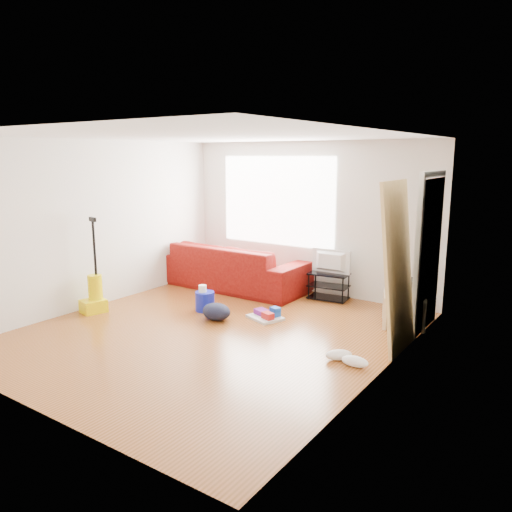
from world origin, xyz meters
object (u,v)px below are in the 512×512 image
Objects in this scene: backpack at (216,320)px; vacuum at (94,295)px; bucket at (205,310)px; cleaning_tray at (266,315)px; tv_stand at (329,286)px; sofa at (233,287)px; side_table at (404,299)px.

backpack is 0.31× the size of vacuum.
cleaning_tray is (0.96, 0.20, 0.05)m from bucket.
tv_stand reaches higher than bucket.
sofa is 4.76× the size of cleaning_tray.
bucket is at bearing 109.29° from sofa.
tv_stand is at bearing 158.38° from side_table.
cleaning_tray is (-1.68, -0.82, -0.32)m from side_table.
sofa is 6.12× the size of backpack.
tv_stand reaches higher than backpack.
sofa is at bearing 125.82° from backpack.
vacuum is at bearing -143.50° from bucket.
vacuum reaches higher than sofa.
sofa is at bearing 84.16° from vacuum.
side_table reaches higher than bucket.
side_table is at bearing 35.75° from backpack.
tv_stand is 1.53× the size of backpack.
bucket is 0.67× the size of backpack.
backpack is at bearing -150.75° from side_table.
backpack is (0.86, -1.54, 0.00)m from sofa.
vacuum is (-3.95, -1.98, -0.11)m from side_table.
side_table reaches higher than cleaning_tray.
cleaning_tray is 0.40× the size of vacuum.
cleaning_tray is at bearing -154.04° from side_table.
cleaning_tray is at bearing 44.51° from backpack.
sofa is 3.83× the size of side_table.
sofa is 2.43m from vacuum.
backpack is (-0.56, -0.43, -0.05)m from cleaning_tray.
side_table is 1.60× the size of backpack.
cleaning_tray is (1.42, -1.10, 0.05)m from sofa.
side_table reaches higher than backpack.
vacuum is (-1.30, -0.96, 0.26)m from bucket.
tv_stand is at bearing 59.48° from vacuum.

